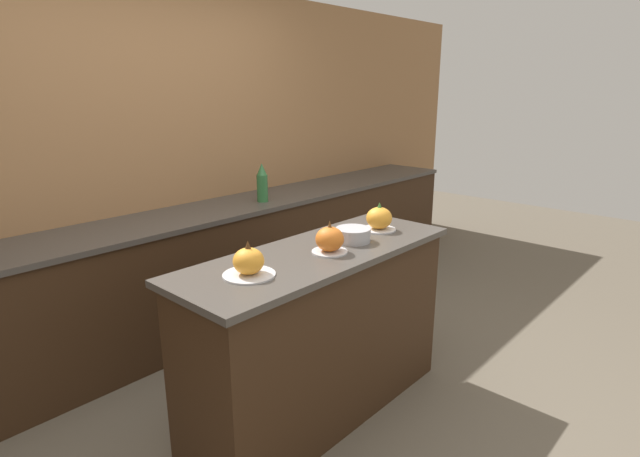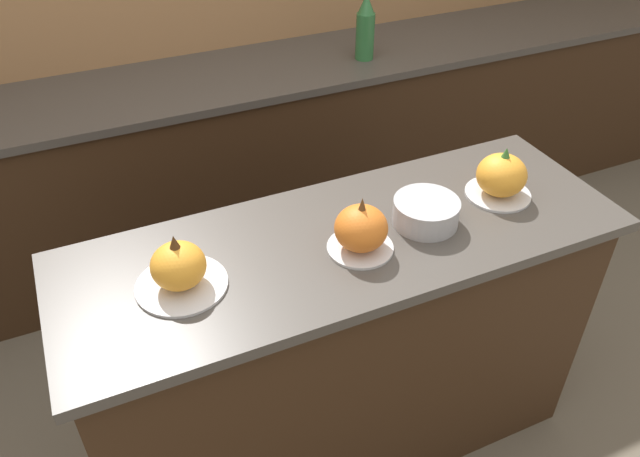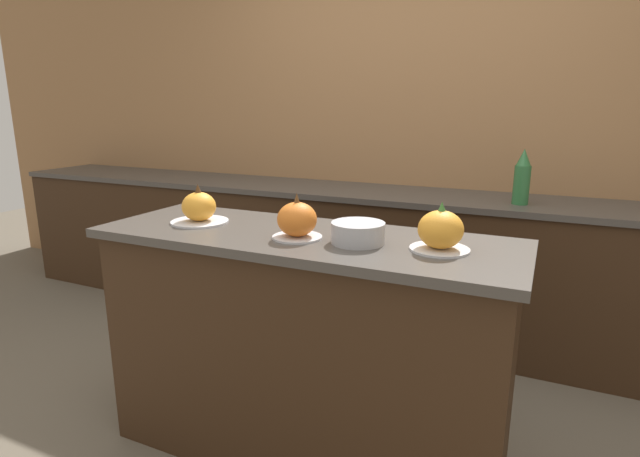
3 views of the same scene
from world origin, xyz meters
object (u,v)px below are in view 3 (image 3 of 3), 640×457
object	(u,v)px
pumpkin_cake_center	(297,221)
mixing_bowl	(358,233)
bottle_tall	(522,178)
pumpkin_cake_right	(441,231)
pumpkin_cake_left	(199,209)

from	to	relation	value
pumpkin_cake_center	mixing_bowl	xyz separation A→B (m)	(0.23, 0.03, -0.03)
pumpkin_cake_center	bottle_tall	bearing A→B (deg)	62.03
pumpkin_cake_right	bottle_tall	xyz separation A→B (m)	(0.18, 1.23, 0.03)
bottle_tall	pumpkin_cake_right	bearing A→B (deg)	-98.22
pumpkin_cake_center	pumpkin_cake_right	world-z (taller)	pumpkin_cake_center
bottle_tall	pumpkin_cake_center	bearing A→B (deg)	-117.97
pumpkin_cake_left	pumpkin_cake_center	world-z (taller)	pumpkin_cake_center
pumpkin_cake_center	bottle_tall	size ratio (longest dim) A/B	0.62
pumpkin_cake_left	pumpkin_cake_center	xyz separation A→B (m)	(0.49, -0.05, 0.01)
pumpkin_cake_left	bottle_tall	distance (m)	1.71
bottle_tall	mixing_bowl	size ratio (longest dim) A/B	1.56
pumpkin_cake_center	pumpkin_cake_left	bearing A→B (deg)	173.74
pumpkin_cake_center	pumpkin_cake_right	bearing A→B (deg)	6.93
pumpkin_cake_left	pumpkin_cake_center	size ratio (longest dim) A/B	1.29
pumpkin_cake_left	mixing_bowl	xyz separation A→B (m)	(0.71, -0.02, -0.02)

